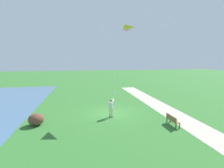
% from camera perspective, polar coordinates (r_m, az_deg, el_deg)
% --- Properties ---
extents(ground_plane, '(120.00, 120.00, 0.00)m').
position_cam_1_polar(ground_plane, '(17.27, -0.82, -9.94)').
color(ground_plane, '#33702D').
extents(walkway_path, '(3.56, 32.07, 0.02)m').
position_cam_1_polar(walkway_path, '(17.58, 21.26, -10.20)').
color(walkway_path, '#B7AD99').
rests_on(walkway_path, ground).
extents(person_kite_flyer, '(0.60, 0.59, 1.83)m').
position_cam_1_polar(person_kite_flyer, '(15.79, -0.32, -7.78)').
color(person_kite_flyer, '#232328').
rests_on(person_kite_flyer, ground).
extents(flying_kite, '(2.00, 2.12, 7.06)m').
position_cam_1_polar(flying_kite, '(17.40, 4.58, 18.44)').
color(flying_kite, yellow).
extents(park_bench_near_walkway, '(0.49, 1.51, 0.88)m').
position_cam_1_polar(park_bench_near_walkway, '(14.97, 20.15, -11.45)').
color(park_bench_near_walkway, olive).
rests_on(park_bench_near_walkway, ground).
extents(lakeside_shrub, '(1.26, 1.16, 1.00)m').
position_cam_1_polar(lakeside_shrub, '(15.52, -24.74, -11.05)').
color(lakeside_shrub, brown).
rests_on(lakeside_shrub, ground).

